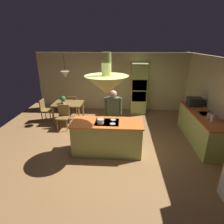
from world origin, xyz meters
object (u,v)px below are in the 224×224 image
object	(u,v)px
potted_plant_on_table	(63,99)
cooking_pot_on_cooktop	(100,121)
chair_at_corner	(45,109)
cup_on_table	(64,103)
chair_by_back_wall	(73,104)
chair_facing_island	(63,115)
canister_flour	(212,118)
kitchen_island	(107,137)
microwave_on_counter	(195,102)
canister_sugar	(209,116)
oven_tower	(139,89)
person_at_island	(113,113)
dining_table	(68,105)

from	to	relation	value
potted_plant_on_table	cooking_pot_on_cooktop	world-z (taller)	cooking_pot_on_cooktop
chair_at_corner	cooking_pot_on_cooktop	bearing A→B (deg)	-132.03
cup_on_table	chair_by_back_wall	bearing A→B (deg)	83.35
chair_facing_island	canister_flour	xyz separation A→B (m)	(4.54, -1.27, 0.54)
kitchen_island	microwave_on_counter	distance (m)	3.28
canister_flour	canister_sugar	bearing A→B (deg)	90.00
kitchen_island	chair_by_back_wall	xyz separation A→B (m)	(-1.70, 2.73, 0.03)
oven_tower	canister_sugar	bearing A→B (deg)	-58.74
kitchen_island	microwave_on_counter	xyz separation A→B (m)	(2.84, 1.52, 0.60)
potted_plant_on_table	cooking_pot_on_cooktop	size ratio (longest dim) A/B	1.67
microwave_on_counter	canister_flour	bearing A→B (deg)	-90.00
chair_at_corner	cooking_pot_on_cooktop	xyz separation A→B (m)	(2.47, -2.23, 0.51)
person_at_island	canister_sugar	world-z (taller)	person_at_island
kitchen_island	cooking_pot_on_cooktop	bearing A→B (deg)	-140.91
dining_table	canister_sugar	xyz separation A→B (m)	(4.54, -1.72, 0.37)
canister_sugar	microwave_on_counter	distance (m)	1.15
canister_sugar	microwave_on_counter	world-z (taller)	microwave_on_counter
canister_flour	canister_sugar	size ratio (longest dim) A/B	1.14
dining_table	chair_facing_island	world-z (taller)	chair_facing_island
cooking_pot_on_cooktop	dining_table	bearing A→B (deg)	124.63
person_at_island	potted_plant_on_table	xyz separation A→B (m)	(-1.97, 1.34, -0.01)
kitchen_island	person_at_island	size ratio (longest dim) A/B	1.18
chair_by_back_wall	cup_on_table	world-z (taller)	chair_by_back_wall
potted_plant_on_table	microwave_on_counter	distance (m)	4.71
cooking_pot_on_cooktop	chair_by_back_wall	bearing A→B (deg)	118.27
person_at_island	cup_on_table	distance (m)	2.29
oven_tower	potted_plant_on_table	xyz separation A→B (m)	(-2.95, -1.24, -0.14)
kitchen_island	person_at_island	xyz separation A→B (m)	(0.13, 0.67, 0.47)
canister_flour	microwave_on_counter	distance (m)	1.33
kitchen_island	microwave_on_counter	world-z (taller)	microwave_on_counter
potted_plant_on_table	dining_table	bearing A→B (deg)	32.34
cup_on_table	canister_sugar	world-z (taller)	canister_sugar
oven_tower	chair_at_corner	bearing A→B (deg)	-162.98
chair_at_corner	canister_flour	xyz separation A→B (m)	(5.47, -1.90, 0.54)
chair_facing_island	microwave_on_counter	world-z (taller)	microwave_on_counter
oven_tower	canister_sugar	distance (m)	3.35
dining_table	potted_plant_on_table	world-z (taller)	potted_plant_on_table
microwave_on_counter	chair_by_back_wall	bearing A→B (deg)	165.08
chair_at_corner	person_at_island	bearing A→B (deg)	-117.34
person_at_island	microwave_on_counter	bearing A→B (deg)	17.47
chair_by_back_wall	cooking_pot_on_cooktop	size ratio (longest dim) A/B	4.83
chair_facing_island	person_at_island	bearing A→B (deg)	-23.48
cooking_pot_on_cooktop	canister_flour	bearing A→B (deg)	6.21
oven_tower	chair_by_back_wall	size ratio (longest dim) A/B	2.46
microwave_on_counter	cooking_pot_on_cooktop	size ratio (longest dim) A/B	2.56
canister_flour	cooking_pot_on_cooktop	world-z (taller)	canister_flour
chair_facing_island	oven_tower	bearing A→B (deg)	32.40
cup_on_table	kitchen_island	bearing A→B (deg)	-46.48
canister_flour	canister_sugar	xyz separation A→B (m)	(0.00, 0.18, -0.01)
chair_by_back_wall	cooking_pot_on_cooktop	distance (m)	3.29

